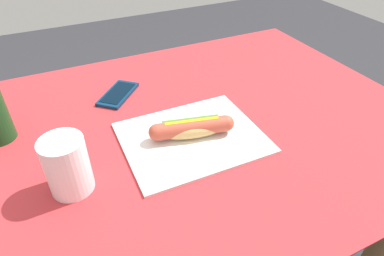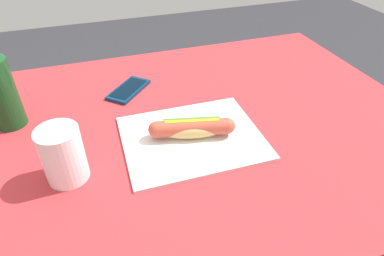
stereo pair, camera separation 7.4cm
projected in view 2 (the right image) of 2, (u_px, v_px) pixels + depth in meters
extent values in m
cylinder|color=brown|center=(52.00, 182.00, 1.18)|extent=(0.07, 0.07, 0.71)
cylinder|color=brown|center=(274.00, 134.00, 1.40)|extent=(0.07, 0.07, 0.71)
cube|color=brown|center=(202.00, 128.00, 0.83)|extent=(1.05, 0.80, 0.03)
cube|color=#B72D33|center=(202.00, 122.00, 0.82)|extent=(1.11, 0.86, 0.00)
cube|color=silver|center=(192.00, 137.00, 0.76)|extent=(0.31, 0.26, 0.01)
ellipsoid|color=#DBB26B|center=(192.00, 129.00, 0.75)|extent=(0.16, 0.08, 0.04)
cylinder|color=#BC4C38|center=(192.00, 128.00, 0.74)|extent=(0.16, 0.07, 0.04)
sphere|color=#BC4C38|center=(227.00, 126.00, 0.75)|extent=(0.04, 0.04, 0.04)
sphere|color=#BC4C38|center=(156.00, 130.00, 0.74)|extent=(0.04, 0.04, 0.04)
cube|color=yellow|center=(192.00, 122.00, 0.73)|extent=(0.12, 0.04, 0.00)
cylinder|color=#4C7A2D|center=(191.00, 122.00, 0.75)|extent=(0.13, 0.05, 0.02)
cube|color=#0A2D4C|center=(129.00, 90.00, 0.93)|extent=(0.14, 0.14, 0.01)
cube|color=black|center=(128.00, 88.00, 0.92)|extent=(0.11, 0.12, 0.00)
cylinder|color=#14471E|center=(1.00, 94.00, 0.76)|extent=(0.07, 0.07, 0.17)
cylinder|color=white|center=(63.00, 155.00, 0.63)|extent=(0.08, 0.08, 0.12)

